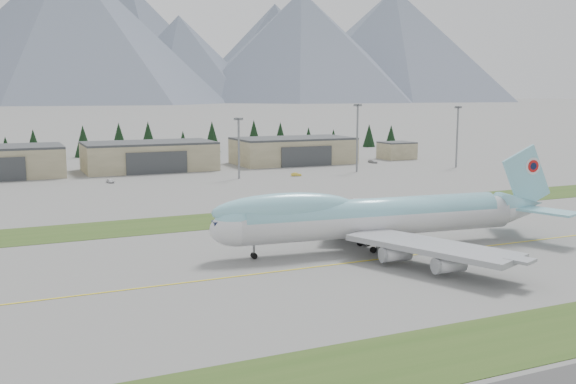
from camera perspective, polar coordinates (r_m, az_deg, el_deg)
name	(u,v)px	position (r m, az deg, el deg)	size (l,w,h in m)	color
ground	(412,255)	(117.09, 10.96, -5.55)	(7000.00, 7000.00, 0.00)	slate
grass_strip_far	(304,213)	(155.16, 1.41, -1.90)	(400.00, 18.00, 0.08)	#324E1C
taxiway_line_main	(412,255)	(117.09, 10.96, -5.55)	(400.00, 0.40, 0.02)	yellow
boeing_747_freighter	(375,216)	(119.59, 7.73, -2.16)	(70.90, 60.80, 18.64)	silver
hangar_center	(149,156)	(248.88, -12.23, 3.15)	(48.00, 26.60, 10.80)	gray
hangar_right	(293,150)	(267.62, 0.46, 3.72)	(48.00, 26.60, 10.80)	gray
control_shed	(397,150)	(290.43, 9.65, 3.67)	(14.00, 12.00, 7.60)	gray
floodlight_masts	(271,131)	(221.27, -1.53, 5.43)	(192.45, 6.98, 24.99)	slate
service_vehicle_a	(110,183)	(216.28, -15.51, 0.79)	(1.61, 3.99, 1.36)	silver
service_vehicle_b	(296,176)	(225.87, 0.73, 1.43)	(1.31, 3.73, 1.23)	gold
service_vehicle_c	(373,163)	(271.51, 7.53, 2.57)	(1.87, 4.61, 1.34)	#A3A3A7
conifer_belt	(134,140)	(311.33, -13.57, 4.50)	(273.53, 14.62, 15.96)	black
mountain_ridge_front	(5,32)	(2300.68, -23.87, 12.89)	(4286.81, 1323.95, 518.36)	#4E5C68
mountain_ridge_rear	(6,39)	(3001.96, -23.75, 12.37)	(4463.83, 1046.59, 523.29)	#4E5C68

